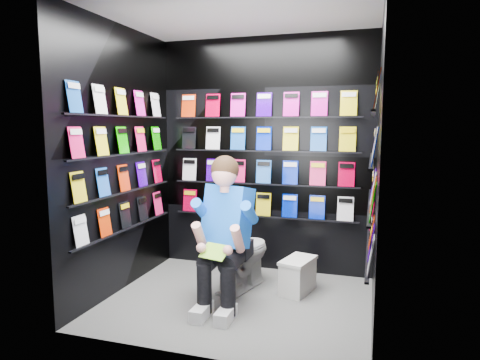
% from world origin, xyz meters
% --- Properties ---
extents(floor, '(2.40, 2.40, 0.00)m').
position_xyz_m(floor, '(0.00, 0.00, 0.00)').
color(floor, slate).
rests_on(floor, ground).
extents(ceiling, '(2.40, 2.40, 0.00)m').
position_xyz_m(ceiling, '(0.00, 0.00, 2.60)').
color(ceiling, white).
rests_on(ceiling, floor).
extents(wall_back, '(2.40, 0.04, 2.60)m').
position_xyz_m(wall_back, '(0.00, 1.00, 1.30)').
color(wall_back, black).
rests_on(wall_back, floor).
extents(wall_front, '(2.40, 0.04, 2.60)m').
position_xyz_m(wall_front, '(0.00, -1.00, 1.30)').
color(wall_front, black).
rests_on(wall_front, floor).
extents(wall_left, '(0.04, 2.00, 2.60)m').
position_xyz_m(wall_left, '(-1.20, 0.00, 1.30)').
color(wall_left, black).
rests_on(wall_left, floor).
extents(wall_right, '(0.04, 2.00, 2.60)m').
position_xyz_m(wall_right, '(1.20, 0.00, 1.30)').
color(wall_right, black).
rests_on(wall_right, floor).
extents(comics_back, '(2.10, 0.06, 1.37)m').
position_xyz_m(comics_back, '(0.00, 0.97, 1.31)').
color(comics_back, '#F41A64').
rests_on(comics_back, wall_back).
extents(comics_left, '(0.06, 1.70, 1.37)m').
position_xyz_m(comics_left, '(-1.17, 0.00, 1.31)').
color(comics_left, '#F41A64').
rests_on(comics_left, wall_left).
extents(comics_right, '(0.06, 1.70, 1.37)m').
position_xyz_m(comics_right, '(1.17, 0.00, 1.31)').
color(comics_right, '#F41A64').
rests_on(comics_right, wall_right).
extents(toilet, '(0.60, 0.83, 0.73)m').
position_xyz_m(toilet, '(-0.08, 0.35, 0.37)').
color(toilet, silver).
rests_on(toilet, floor).
extents(longbox, '(0.32, 0.45, 0.31)m').
position_xyz_m(longbox, '(0.50, 0.39, 0.15)').
color(longbox, silver).
rests_on(longbox, floor).
extents(longbox_lid, '(0.35, 0.48, 0.03)m').
position_xyz_m(longbox_lid, '(0.50, 0.39, 0.32)').
color(longbox_lid, silver).
rests_on(longbox_lid, longbox).
extents(reader, '(0.76, 0.94, 1.51)m').
position_xyz_m(reader, '(-0.08, -0.03, 0.80)').
color(reader, blue).
rests_on(reader, toilet).
extents(held_comic, '(0.27, 0.20, 0.10)m').
position_xyz_m(held_comic, '(-0.08, -0.38, 0.58)').
color(held_comic, green).
rests_on(held_comic, reader).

